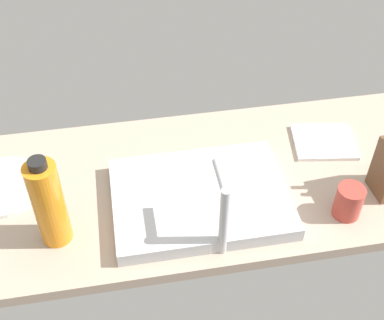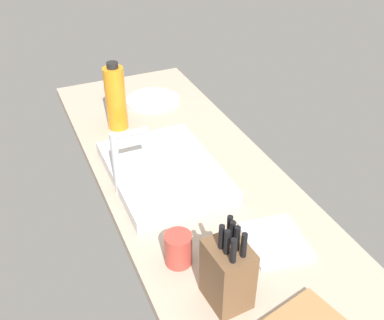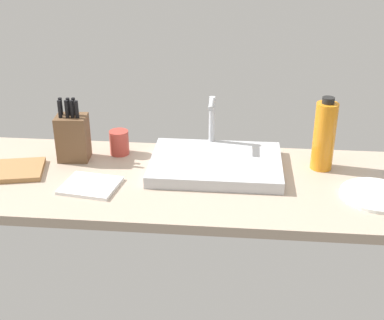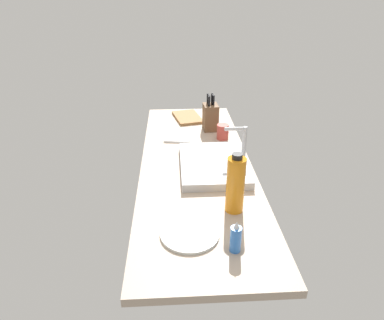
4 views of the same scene
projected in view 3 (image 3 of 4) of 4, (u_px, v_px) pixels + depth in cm
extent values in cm
cube|color=tan|center=(197.00, 184.00, 189.39)|extent=(182.53, 60.65, 3.50)
cube|color=#B7BABF|center=(216.00, 164.00, 194.98)|extent=(47.91, 34.84, 4.25)
cylinder|color=#B7BABF|center=(212.00, 124.00, 206.22)|extent=(2.40, 2.40, 22.41)
cylinder|color=#B7BABF|center=(211.00, 104.00, 196.94)|extent=(2.00, 10.83, 2.00)
cylinder|color=#B7BABF|center=(220.00, 146.00, 209.91)|extent=(1.60, 1.60, 4.00)
cube|color=brown|center=(73.00, 138.00, 200.46)|extent=(12.07, 10.07, 17.46)
cylinder|color=black|center=(60.00, 109.00, 193.92)|extent=(1.49, 1.49, 6.63)
cylinder|color=black|center=(61.00, 106.00, 196.59)|extent=(1.49, 1.49, 6.63)
cylinder|color=black|center=(67.00, 109.00, 194.05)|extent=(1.49, 1.49, 6.63)
cylinder|color=black|center=(68.00, 107.00, 196.42)|extent=(1.49, 1.49, 6.63)
cylinder|color=black|center=(72.00, 109.00, 194.04)|extent=(1.49, 1.49, 6.63)
cylinder|color=black|center=(74.00, 106.00, 196.58)|extent=(1.49, 1.49, 6.63)
cylinder|color=black|center=(77.00, 109.00, 193.63)|extent=(1.49, 1.49, 6.63)
cube|color=#9E7042|center=(5.00, 171.00, 192.71)|extent=(30.44, 22.83, 1.80)
cylinder|color=orange|center=(324.00, 136.00, 191.58)|extent=(7.96, 7.96, 25.33)
cylinder|color=black|center=(328.00, 100.00, 185.62)|extent=(4.38, 4.38, 2.20)
cylinder|color=silver|center=(376.00, 195.00, 177.28)|extent=(23.64, 23.64, 1.20)
cube|color=white|center=(90.00, 186.00, 183.26)|extent=(20.79, 18.81, 1.20)
cylinder|color=#B23D33|center=(119.00, 142.00, 206.37)|extent=(7.45, 7.45, 9.54)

